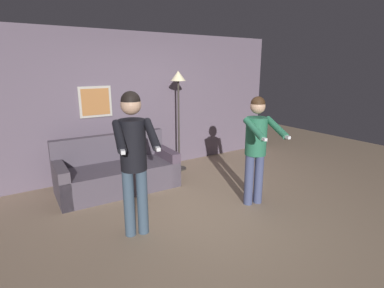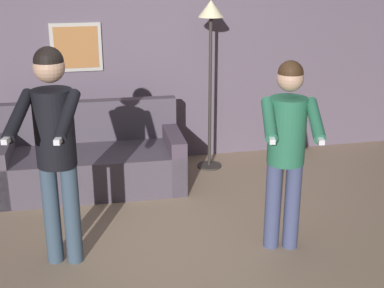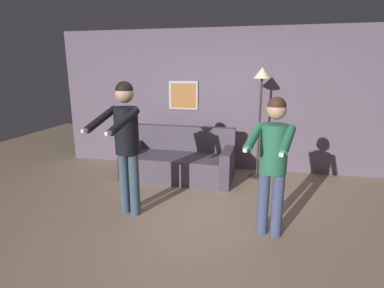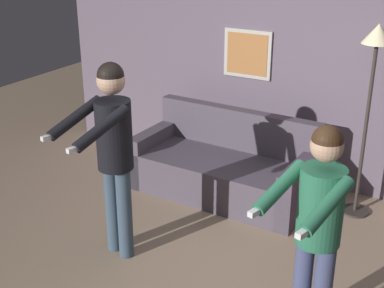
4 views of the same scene
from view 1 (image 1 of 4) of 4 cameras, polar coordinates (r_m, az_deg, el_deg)
ground_plane at (r=4.30m, az=2.23°, el=-12.98°), size 12.00×12.00×0.00m
back_wall_assembly at (r=5.80m, az=-10.61°, el=7.55°), size 6.40×0.09×2.60m
couch at (r=5.13m, az=-14.05°, el=-5.36°), size 1.93×0.91×0.87m
torchiere_lamp at (r=5.67m, az=-2.62°, el=9.87°), size 0.28×0.28×1.91m
person_standing_left at (r=3.46m, az=-11.09°, el=-1.40°), size 0.54×0.74×1.73m
person_standing_right at (r=4.33m, az=12.19°, el=0.39°), size 0.54×0.70×1.59m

